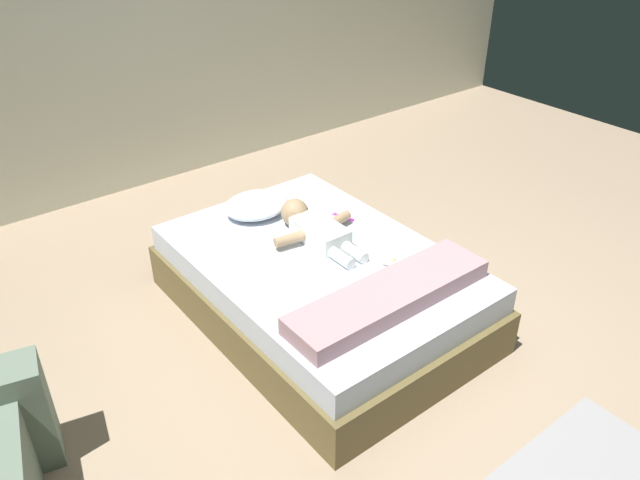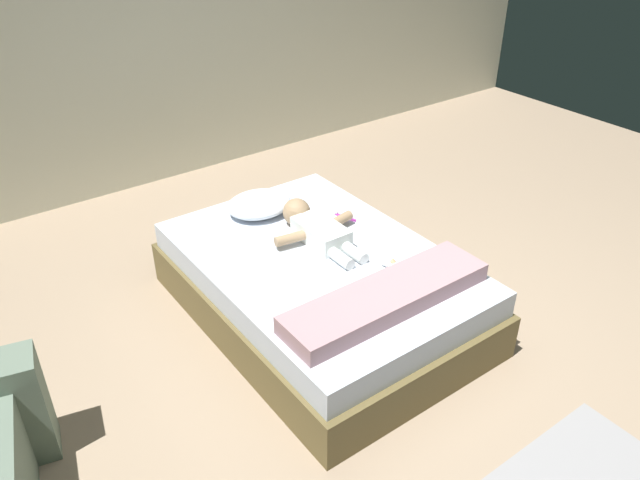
{
  "view_description": "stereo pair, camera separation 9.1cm",
  "coord_description": "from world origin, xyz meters",
  "px_view_note": "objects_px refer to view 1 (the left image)",
  "views": [
    {
      "loc": [
        -1.91,
        -1.53,
        2.26
      ],
      "look_at": [
        -0.15,
        0.72,
        0.51
      ],
      "focal_mm": 34.95,
      "sensor_mm": 36.0,
      "label": 1
    },
    {
      "loc": [
        -1.84,
        -1.58,
        2.26
      ],
      "look_at": [
        -0.15,
        0.72,
        0.51
      ],
      "focal_mm": 34.95,
      "sensor_mm": 36.0,
      "label": 2
    }
  ],
  "objects_px": {
    "pillow": "(256,205)",
    "toothbrush": "(342,216)",
    "bed": "(320,286)",
    "baby": "(314,228)",
    "baby_bottle": "(393,263)"
  },
  "relations": [
    {
      "from": "toothbrush",
      "to": "baby_bottle",
      "type": "distance_m",
      "value": 0.6
    },
    {
      "from": "bed",
      "to": "baby",
      "type": "bearing_deg",
      "value": 62.09
    },
    {
      "from": "baby",
      "to": "toothbrush",
      "type": "distance_m",
      "value": 0.29
    },
    {
      "from": "baby",
      "to": "toothbrush",
      "type": "height_order",
      "value": "baby"
    },
    {
      "from": "bed",
      "to": "toothbrush",
      "type": "distance_m",
      "value": 0.5
    },
    {
      "from": "bed",
      "to": "toothbrush",
      "type": "xyz_separation_m",
      "value": [
        0.37,
        0.26,
        0.22
      ]
    },
    {
      "from": "toothbrush",
      "to": "baby_bottle",
      "type": "xyz_separation_m",
      "value": [
        -0.13,
        -0.58,
        0.02
      ]
    },
    {
      "from": "toothbrush",
      "to": "baby",
      "type": "bearing_deg",
      "value": -163.38
    },
    {
      "from": "baby",
      "to": "baby_bottle",
      "type": "xyz_separation_m",
      "value": [
        0.14,
        -0.5,
        -0.04
      ]
    },
    {
      "from": "bed",
      "to": "baby_bottle",
      "type": "xyz_separation_m",
      "value": [
        0.24,
        -0.33,
        0.23
      ]
    },
    {
      "from": "bed",
      "to": "baby",
      "type": "distance_m",
      "value": 0.33
    },
    {
      "from": "pillow",
      "to": "baby",
      "type": "xyz_separation_m",
      "value": [
        0.1,
        -0.44,
        0.01
      ]
    },
    {
      "from": "pillow",
      "to": "baby",
      "type": "height_order",
      "value": "baby"
    },
    {
      "from": "pillow",
      "to": "toothbrush",
      "type": "bearing_deg",
      "value": -43.73
    },
    {
      "from": "bed",
      "to": "toothbrush",
      "type": "relative_size",
      "value": 11.58
    }
  ]
}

